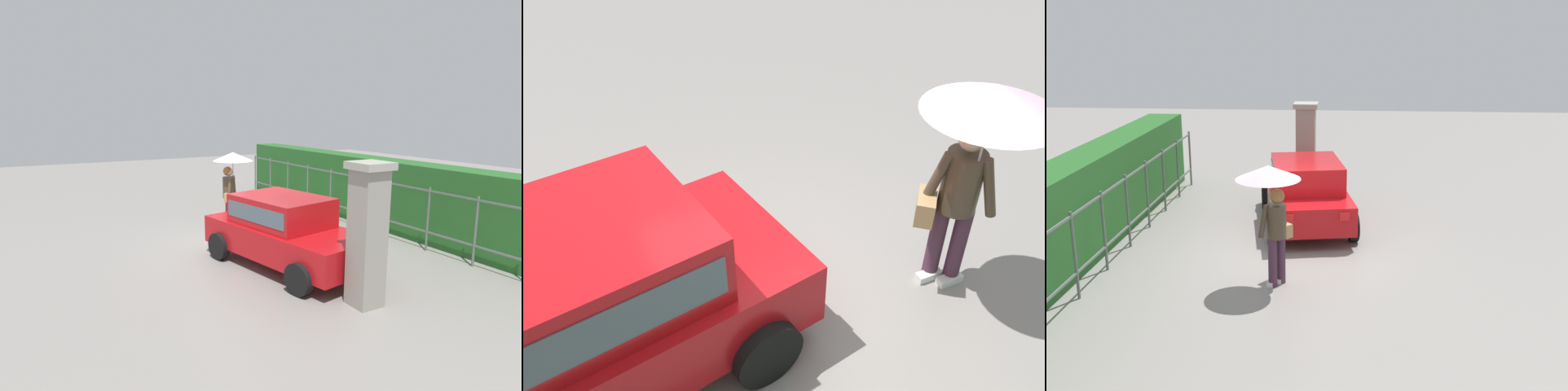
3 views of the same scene
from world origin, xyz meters
TOP-DOWN VIEW (x-y plane):
  - ground_plane at (0.00, 0.00)m, footprint 40.00×40.00m
  - car at (1.95, -0.10)m, footprint 3.95×2.41m
  - pedestrian at (-1.36, 0.24)m, footprint 1.10×1.10m
  - gate_pillar at (4.24, 0.08)m, footprint 0.60×0.60m
  - fence_section at (-0.35, 3.35)m, footprint 11.03×0.05m
  - hedge_row at (-0.35, 4.12)m, footprint 11.98×0.90m

SIDE VIEW (x-z plane):
  - ground_plane at x=0.00m, z-range 0.00..0.00m
  - car at x=1.95m, z-range 0.06..1.54m
  - fence_section at x=-0.35m, z-range 0.08..1.58m
  - hedge_row at x=-0.35m, z-range 0.00..1.90m
  - gate_pillar at x=4.24m, z-range 0.03..2.45m
  - pedestrian at x=-1.36m, z-range 0.58..2.70m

